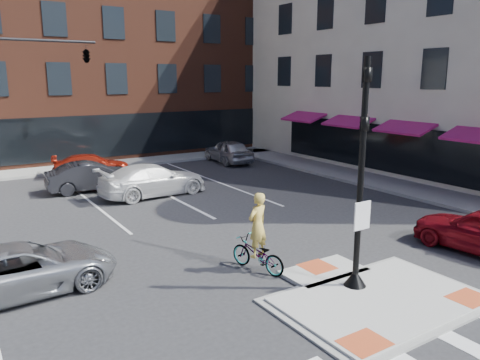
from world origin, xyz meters
TOP-DOWN VIEW (x-y plane):
  - ground at (0.00, 0.00)m, footprint 120.00×120.00m
  - refuge_island at (0.00, -0.26)m, footprint 5.40×4.65m
  - sidewalk_e at (10.80, 10.00)m, footprint 3.00×24.00m
  - sidewalk_n at (3.00, 22.00)m, footprint 26.00×3.00m
  - building_n at (3.00, 31.99)m, footprint 24.40×18.40m
  - building_e at (21.54, 11.50)m, footprint 21.90×23.90m
  - building_far_right at (9.00, 54.00)m, footprint 12.00×12.00m
  - signal_pole at (0.00, 0.40)m, footprint 0.60×0.60m
  - mast_arm_signal at (-3.47, 18.00)m, footprint 6.10×2.24m
  - silver_suv at (-7.50, 5.00)m, footprint 4.91×2.47m
  - white_pickup at (-0.57, 13.00)m, footprint 5.39×2.48m
  - bg_car_dark at (-2.76, 15.56)m, footprint 4.54×1.86m
  - bg_car_silver at (7.13, 18.68)m, footprint 2.15×4.65m
  - bg_car_red at (-1.78, 19.25)m, footprint 4.58×2.58m
  - cyclist at (-1.50, 2.85)m, footprint 1.16×2.02m

SIDE VIEW (x-z plane):
  - ground at x=0.00m, z-range 0.00..0.00m
  - refuge_island at x=0.00m, z-range -0.01..0.11m
  - sidewalk_e at x=10.80m, z-range 0.00..0.15m
  - sidewalk_n at x=3.00m, z-range 0.00..0.15m
  - bg_car_red at x=-1.78m, z-range 0.00..1.25m
  - silver_suv at x=-7.50m, z-range 0.00..1.33m
  - bg_car_dark at x=-2.76m, z-range 0.00..1.46m
  - white_pickup at x=-0.57m, z-range 0.00..1.53m
  - bg_car_silver at x=7.13m, z-range 0.00..1.54m
  - cyclist at x=-1.50m, z-range -0.39..1.99m
  - signal_pole at x=0.00m, z-range -0.63..5.35m
  - building_far_right at x=9.00m, z-range 0.00..12.00m
  - mast_arm_signal at x=-3.47m, z-range 2.21..10.21m
  - building_n at x=3.00m, z-range 0.05..15.55m
  - building_e at x=21.54m, z-range -0.81..16.89m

